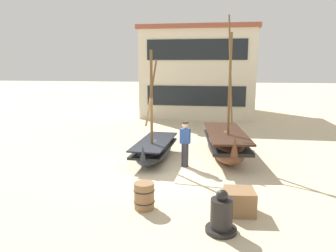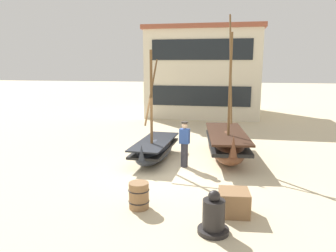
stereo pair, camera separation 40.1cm
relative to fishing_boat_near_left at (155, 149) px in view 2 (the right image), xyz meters
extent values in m
plane|color=beige|center=(0.55, -1.12, -0.45)|extent=(120.00, 120.00, 0.00)
ellipsoid|color=#2D333D|center=(0.00, 0.02, -0.06)|extent=(1.33, 3.53, 0.77)
cube|color=black|center=(0.00, 0.02, 0.03)|extent=(1.33, 3.39, 0.09)
cube|color=black|center=(0.00, 0.02, 0.29)|extent=(1.36, 3.46, 0.05)
cone|color=#2D333D|center=(-0.08, -1.65, 0.29)|extent=(0.24, 0.24, 0.54)
cylinder|color=brown|center=(-0.02, -0.42, 1.94)|extent=(0.10, 0.10, 3.69)
cylinder|color=brown|center=(-0.02, -0.42, 2.30)|extent=(0.15, 1.65, 2.33)
cube|color=brown|center=(0.01, 0.28, 0.21)|extent=(1.10, 0.22, 0.06)
ellipsoid|color=brown|center=(2.76, 0.76, 0.09)|extent=(1.89, 4.45, 1.07)
cube|color=black|center=(2.76, 0.76, 0.22)|extent=(1.88, 4.28, 0.13)
cube|color=#351E13|center=(2.76, 0.76, 0.58)|extent=(1.92, 4.36, 0.07)
cone|color=brown|center=(3.00, -1.29, 0.57)|extent=(0.31, 0.31, 0.75)
cylinder|color=brown|center=(2.83, 0.23, 2.35)|extent=(0.10, 0.10, 4.11)
cylinder|color=brown|center=(2.83, 0.23, 3.16)|extent=(0.25, 1.60, 3.95)
cube|color=brown|center=(2.73, 1.09, 0.46)|extent=(1.34, 0.31, 0.06)
cylinder|color=#33333D|center=(1.26, -0.66, -0.01)|extent=(0.26, 0.26, 0.88)
cube|color=#2D4C99|center=(1.26, -0.66, 0.70)|extent=(0.38, 0.26, 0.54)
sphere|color=beige|center=(1.26, -0.66, 1.09)|extent=(0.22, 0.22, 0.22)
cylinder|color=#2D2823|center=(1.26, -0.66, 1.21)|extent=(0.24, 0.24, 0.05)
cylinder|color=black|center=(2.54, -5.24, -0.40)|extent=(0.71, 0.71, 0.10)
cylinder|color=black|center=(2.54, -5.24, -0.01)|extent=(0.50, 0.50, 0.67)
sphere|color=black|center=(2.54, -5.24, 0.41)|extent=(0.27, 0.27, 0.27)
cylinder|color=olive|center=(0.57, -4.34, -0.10)|extent=(0.52, 0.52, 0.70)
torus|color=black|center=(0.57, -4.34, 0.06)|extent=(0.56, 0.56, 0.03)
torus|color=black|center=(0.57, -4.34, -0.25)|extent=(0.56, 0.56, 0.03)
cube|color=olive|center=(3.01, -4.22, -0.14)|extent=(0.80, 0.80, 0.61)
cube|color=beige|center=(0.95, 12.87, 2.57)|extent=(7.81, 6.81, 6.04)
cube|color=brown|center=(0.95, 12.87, 5.74)|extent=(8.13, 7.08, 0.30)
cube|color=black|center=(0.95, 9.44, 1.21)|extent=(6.56, 0.06, 1.33)
cube|color=black|center=(0.95, 9.44, 4.24)|extent=(6.56, 0.06, 1.33)
camera|label=1|loc=(2.37, -11.95, 3.23)|focal=34.16mm
camera|label=2|loc=(2.77, -11.88, 3.23)|focal=34.16mm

